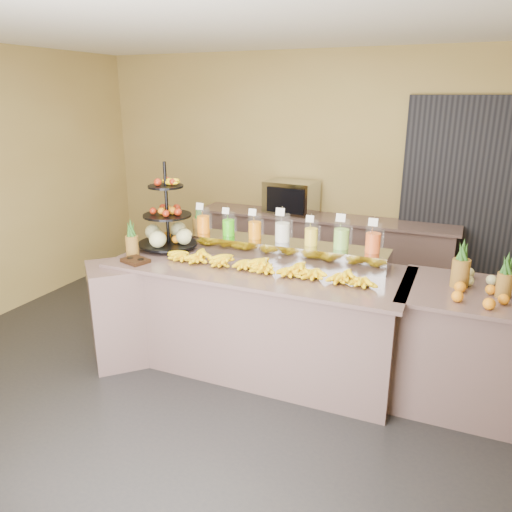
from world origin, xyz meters
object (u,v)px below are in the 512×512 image
Objects in this scene: banana_heap at (267,263)px; condiment_caddy at (135,261)px; fruit_stand at (171,227)px; oven_warmer at (291,197)px; pitcher_tray at (282,250)px; right_fruit_pile at (478,287)px.

banana_heap reaches higher than condiment_caddy.
fruit_stand reaches higher than banana_heap.
fruit_stand is 1.88m from oven_warmer.
pitcher_tray is 4.57× the size of right_fruit_pile.
oven_warmer is (-0.51, 1.67, 0.12)m from pitcher_tray.
right_fruit_pile is at bearing -9.34° from pitcher_tray.
condiment_caddy is 2.37m from oven_warmer.
fruit_stand is at bearing 167.27° from banana_heap.
fruit_stand is 3.68× the size of condiment_caddy.
oven_warmer is at bearing 75.23° from condiment_caddy.
pitcher_tray is 1.75m from oven_warmer.
pitcher_tray is at bearing 90.73° from banana_heap.
right_fruit_pile is at bearing -37.44° from oven_warmer.
fruit_stand is (-1.05, -0.13, 0.13)m from pitcher_tray.
pitcher_tray is 2.31× the size of fruit_stand.
right_fruit_pile is (1.59, -0.26, -0.01)m from pitcher_tray.
oven_warmer is (-2.09, 1.93, 0.13)m from right_fruit_pile.
oven_warmer is at bearing 106.88° from pitcher_tray.
oven_warmer reaches higher than pitcher_tray.
right_fruit_pile reaches higher than condiment_caddy.
banana_heap is 3.11× the size of oven_warmer.
right_fruit_pile is (2.69, 0.35, 0.05)m from condiment_caddy.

